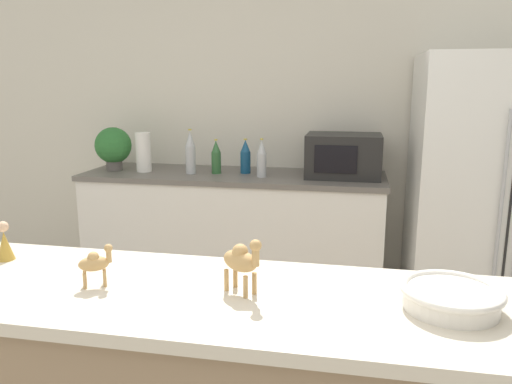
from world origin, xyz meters
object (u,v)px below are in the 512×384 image
(back_bottle_0, at_px, (245,157))
(camel_figurine_second, at_px, (242,260))
(microwave, at_px, (343,156))
(back_bottle_3, at_px, (216,157))
(potted_plant, at_px, (113,146))
(camel_figurine, at_px, (95,263))
(wise_man_figurine_crimson, at_px, (5,243))
(back_bottle_2, at_px, (190,152))
(paper_towel_roll, at_px, (143,152))
(refrigerator, at_px, (491,198))
(back_bottle_1, at_px, (262,159))
(fruit_bowl, at_px, (451,297))

(back_bottle_0, xyz_separation_m, camel_figurine_second, (0.44, -2.05, 0.03))
(microwave, xyz_separation_m, back_bottle_3, (-0.85, -0.05, -0.03))
(potted_plant, bearing_deg, camel_figurine, -64.49)
(wise_man_figurine_crimson, bearing_deg, back_bottle_2, 90.01)
(paper_towel_roll, bearing_deg, potted_plant, 177.33)
(microwave, xyz_separation_m, camel_figurine, (-0.63, -2.09, -0.02))
(refrigerator, height_order, back_bottle_0, refrigerator)
(microwave, distance_m, back_bottle_0, 0.66)
(refrigerator, distance_m, potted_plant, 2.51)
(refrigerator, distance_m, back_bottle_2, 1.93)
(back_bottle_0, relative_size, back_bottle_2, 0.78)
(back_bottle_2, xyz_separation_m, camel_figurine_second, (0.80, -1.97, -0.00))
(microwave, relative_size, wise_man_figurine_crimson, 3.77)
(back_bottle_2, height_order, wise_man_figurine_crimson, back_bottle_2)
(back_bottle_2, relative_size, back_bottle_3, 1.30)
(back_bottle_2, xyz_separation_m, wise_man_figurine_crimson, (0.00, -1.86, -0.04))
(potted_plant, height_order, back_bottle_1, potted_plant)
(potted_plant, bearing_deg, back_bottle_0, 3.68)
(potted_plant, distance_m, wise_man_figurine_crimson, 1.98)
(refrigerator, xyz_separation_m, paper_towel_roll, (-2.26, 0.04, 0.22))
(potted_plant, relative_size, fruit_bowl, 1.20)
(potted_plant, xyz_separation_m, paper_towel_roll, (0.23, -0.01, -0.03))
(back_bottle_2, bearing_deg, camel_figurine, -78.89)
(refrigerator, xyz_separation_m, camel_figurine, (-1.52, -1.98, 0.20))
(paper_towel_roll, height_order, wise_man_figurine_crimson, paper_towel_roll)
(wise_man_figurine_crimson, bearing_deg, paper_towel_roll, 100.47)
(microwave, xyz_separation_m, camel_figurine_second, (-0.22, -2.05, 0.00))
(paper_towel_roll, height_order, fruit_bowl, paper_towel_roll)
(refrigerator, bearing_deg, back_bottle_0, 175.93)
(back_bottle_2, bearing_deg, paper_towel_roll, 177.25)
(potted_plant, xyz_separation_m, wise_man_figurine_crimson, (0.58, -1.89, -0.07))
(paper_towel_roll, relative_size, back_bottle_2, 0.90)
(camel_figurine_second, relative_size, wise_man_figurine_crimson, 1.27)
(potted_plant, relative_size, wise_man_figurine_crimson, 2.37)
(camel_figurine, bearing_deg, fruit_bowl, 2.37)
(back_bottle_3, height_order, fruit_bowl, back_bottle_3)
(back_bottle_0, relative_size, back_bottle_3, 1.01)
(refrigerator, bearing_deg, back_bottle_3, 177.97)
(back_bottle_3, relative_size, camel_figurine, 1.96)
(refrigerator, xyz_separation_m, wise_man_figurine_crimson, (-1.92, -1.84, 0.18))
(refrigerator, xyz_separation_m, microwave, (-0.90, 0.11, 0.22))
(paper_towel_roll, xyz_separation_m, wise_man_figurine_crimson, (0.35, -1.88, -0.03))
(wise_man_figurine_crimson, bearing_deg, back_bottle_3, 84.93)
(back_bottle_0, height_order, fruit_bowl, back_bottle_0)
(refrigerator, relative_size, potted_plant, 5.65)
(refrigerator, bearing_deg, fruit_bowl, -106.66)
(camel_figurine, bearing_deg, back_bottle_0, 90.85)
(wise_man_figurine_crimson, bearing_deg, microwave, 62.40)
(paper_towel_roll, height_order, back_bottle_1, paper_towel_roll)
(fruit_bowl, distance_m, camel_figurine, 0.95)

